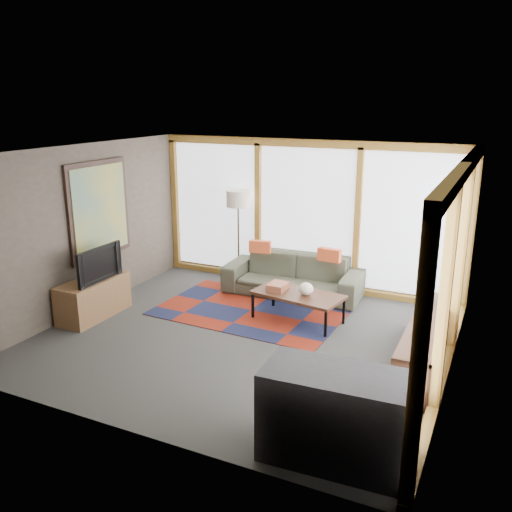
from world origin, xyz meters
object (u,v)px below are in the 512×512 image
at_px(floor_lamp, 238,236).
at_px(coffee_table, 298,307).
at_px(television, 95,264).
at_px(sofa, 293,275).
at_px(bookshelf, 426,344).
at_px(tv_console, 94,298).
at_px(bar_counter, 338,417).

relative_size(floor_lamp, coffee_table, 1.26).
height_order(floor_lamp, television, floor_lamp).
bearing_deg(sofa, coffee_table, -67.42).
distance_m(coffee_table, bookshelf, 2.06).
height_order(bookshelf, tv_console, tv_console).
relative_size(floor_lamp, bookshelf, 0.72).
relative_size(coffee_table, bookshelf, 0.57).
relative_size(television, bar_counter, 0.66).
height_order(sofa, floor_lamp, floor_lamp).
bearing_deg(tv_console, coffee_table, 21.76).
bearing_deg(tv_console, bookshelf, 6.26).
height_order(sofa, tv_console, sofa).
xyz_separation_m(tv_console, bar_counter, (4.43, -1.74, 0.15)).
relative_size(bookshelf, television, 2.50).
xyz_separation_m(bookshelf, bar_counter, (-0.45, -2.28, 0.16)).
bearing_deg(bookshelf, television, -173.63).
bearing_deg(bar_counter, tv_console, 155.49).
bearing_deg(bookshelf, tv_console, -173.74).
bearing_deg(floor_lamp, tv_console, -116.05).
distance_m(bookshelf, television, 4.86).
bearing_deg(television, floor_lamp, -24.19).
height_order(floor_lamp, bar_counter, floor_lamp).
xyz_separation_m(bookshelf, television, (-4.79, -0.54, 0.57)).
height_order(tv_console, bar_counter, bar_counter).
distance_m(bookshelf, tv_console, 4.91).
xyz_separation_m(floor_lamp, bookshelf, (3.65, -1.98, -0.55)).
distance_m(tv_console, bar_counter, 4.76).
bearing_deg(floor_lamp, coffee_table, -38.61).
height_order(floor_lamp, tv_console, floor_lamp).
bearing_deg(television, bookshelf, -83.38).
height_order(coffee_table, tv_console, tv_console).
relative_size(coffee_table, tv_console, 1.11).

